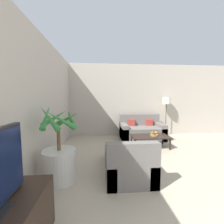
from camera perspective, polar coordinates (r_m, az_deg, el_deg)
wall_back at (r=5.98m, az=13.67°, el=4.41°), size 7.61×0.06×2.70m
wall_left at (r=2.64m, az=-30.59°, el=2.52°), size 0.06×8.14×2.70m
potted_palm at (r=2.86m, az=-19.40°, el=-16.41°), size 0.71×0.72×1.35m
sofa_loveseat at (r=5.43m, az=11.21°, el=-7.04°), size 1.48×0.87×0.84m
floor_lamp at (r=5.96m, az=20.02°, el=3.17°), size 0.30×0.30×1.47m
coffee_table at (r=4.55m, az=14.26°, el=-9.25°), size 1.08×0.59×0.34m
fruit_bowl at (r=4.57m, az=15.75°, el=-8.44°), size 0.23×0.23×0.04m
apple_red at (r=4.54m, az=15.79°, el=-7.83°), size 0.07×0.07×0.07m
apple_green at (r=4.59m, az=15.02°, el=-7.63°), size 0.07×0.07×0.07m
orange_fruit at (r=4.61m, az=16.36°, el=-7.56°), size 0.08×0.08×0.08m
armchair at (r=2.85m, az=6.49°, el=-19.53°), size 0.83×0.88×0.76m
ottoman at (r=3.63m, az=3.09°, el=-15.06°), size 0.67×0.50×0.35m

